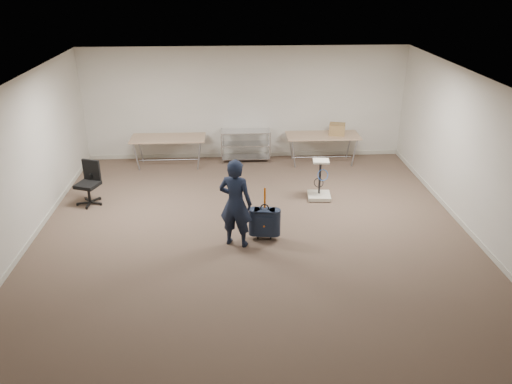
{
  "coord_description": "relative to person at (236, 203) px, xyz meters",
  "views": [
    {
      "loc": [
        -0.38,
        -7.74,
        4.51
      ],
      "look_at": [
        0.05,
        0.3,
        0.87
      ],
      "focal_mm": 35.0,
      "sensor_mm": 36.0,
      "label": 1
    }
  ],
  "objects": [
    {
      "name": "suitcase",
      "position": [
        0.51,
        0.15,
        -0.46
      ],
      "size": [
        0.39,
        0.26,
        1.01
      ],
      "color": "black",
      "rests_on": "ground"
    },
    {
      "name": "folding_table_right",
      "position": [
        2.22,
        3.95,
        -0.13
      ],
      "size": [
        1.8,
        0.75,
        0.73
      ],
      "color": "tan",
      "rests_on": "ground"
    },
    {
      "name": "ground",
      "position": [
        0.32,
        0.0,
        -0.81
      ],
      "size": [
        9.0,
        9.0,
        0.0
      ],
      "primitive_type": "plane",
      "color": "#4C3D2E",
      "rests_on": "ground"
    },
    {
      "name": "person",
      "position": [
        0.0,
        0.0,
        0.0
      ],
      "size": [
        0.68,
        0.56,
        1.61
      ],
      "primitive_type": "imported",
      "rotation": [
        0.0,
        0.0,
        2.8
      ],
      "color": "black",
      "rests_on": "ground"
    },
    {
      "name": "wire_shelf",
      "position": [
        0.32,
        4.2,
        -0.36
      ],
      "size": [
        1.22,
        0.47,
        0.8
      ],
      "color": "silver",
      "rests_on": "ground"
    },
    {
      "name": "cardboard_box",
      "position": [
        2.56,
        3.95,
        0.07
      ],
      "size": [
        0.44,
        0.37,
        0.28
      ],
      "primitive_type": "cube",
      "rotation": [
        0.0,
        0.0,
        -0.25
      ],
      "color": "#8F6642",
      "rests_on": "folding_table_right"
    },
    {
      "name": "equipment_cart",
      "position": [
        1.8,
        1.84,
        -0.58
      ],
      "size": [
        0.51,
        0.51,
        0.87
      ],
      "color": "#F1E3CF",
      "rests_on": "ground"
    },
    {
      "name": "folding_table_left",
      "position": [
        -1.58,
        3.95,
        -0.13
      ],
      "size": [
        1.8,
        0.75,
        0.73
      ],
      "color": "tan",
      "rests_on": "ground"
    },
    {
      "name": "office_chair",
      "position": [
        -3.0,
        1.85,
        -0.53
      ],
      "size": [
        0.55,
        0.56,
        0.91
      ],
      "color": "black",
      "rests_on": "ground"
    },
    {
      "name": "room_shell",
      "position": [
        0.32,
        1.38,
        -0.76
      ],
      "size": [
        8.0,
        9.0,
        9.0
      ],
      "color": "beige",
      "rests_on": "ground"
    }
  ]
}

